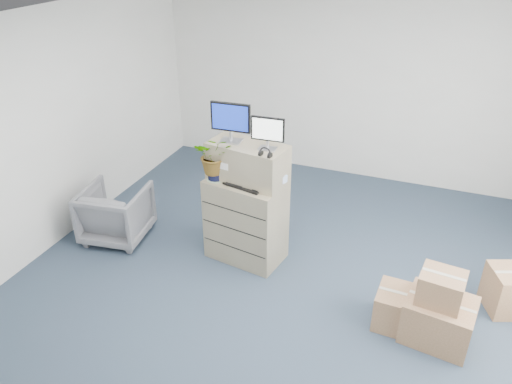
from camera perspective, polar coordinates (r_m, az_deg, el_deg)
ground at (r=5.38m, az=2.15°, el=-13.34°), size 7.00×7.00×0.00m
wall_back at (r=7.73m, az=11.22°, el=11.59°), size 6.00×0.02×2.80m
filing_cabinet_lower at (r=5.85m, az=-1.16°, el=-3.23°), size 0.95×0.67×1.02m
filing_cabinet_upper at (r=5.54m, az=-0.97°, el=3.40°), size 0.93×0.57×0.44m
monitor_left at (r=5.44m, az=-2.93°, el=8.20°), size 0.45×0.18×0.44m
monitor_right at (r=5.25m, az=1.34°, el=6.92°), size 0.36×0.15×0.36m
headphones at (r=5.15m, az=1.07°, el=4.48°), size 0.13×0.04×0.13m
keyboard at (r=5.49m, az=-1.35°, el=0.76°), size 0.49×0.29×0.02m
mouse at (r=5.39m, az=1.62°, el=0.21°), size 0.09×0.06×0.03m
water_bottle at (r=5.56m, az=-0.34°, el=2.37°), size 0.07×0.07×0.24m
phone_dock at (r=5.63m, az=-1.19°, el=1.91°), size 0.07×0.06×0.14m
external_drive at (r=5.54m, az=2.13°, el=1.15°), size 0.20×0.17×0.05m
tissue_box at (r=5.50m, az=2.37°, el=1.73°), size 0.25×0.19×0.08m
potted_plant at (r=5.55m, az=-4.74°, el=3.72°), size 0.50×0.54×0.44m
office_chair at (r=6.51m, az=-15.74°, el=-2.07°), size 0.85×0.81×0.78m
cardboard_boxes at (r=5.42m, az=22.12°, el=-11.85°), size 1.76×1.37×0.76m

